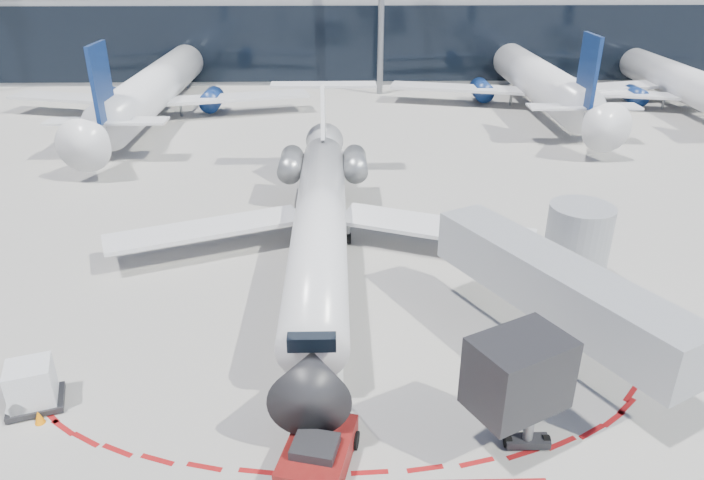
{
  "coord_description": "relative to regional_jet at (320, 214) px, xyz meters",
  "views": [
    {
      "loc": [
        0.01,
        -27.03,
        16.65
      ],
      "look_at": [
        0.66,
        2.13,
        2.65
      ],
      "focal_mm": 32.0,
      "sensor_mm": 36.0,
      "label": 1
    }
  ],
  "objects": [
    {
      "name": "bg_airliner_0",
      "position": [
        -17.63,
        33.26,
        3.35
      ],
      "size": [
        36.55,
        38.7,
        11.83
      ],
      "primitive_type": null,
      "color": "silver",
      "rests_on": "ground"
    },
    {
      "name": "terminal_building",
      "position": [
        1.06,
        59.24,
        5.96
      ],
      "size": [
        150.0,
        24.15,
        24.0
      ],
      "color": "gray",
      "rests_on": "ground"
    },
    {
      "name": "regional_jet",
      "position": [
        0.0,
        0.0,
        0.0
      ],
      "size": [
        24.82,
        30.61,
        7.67
      ],
      "color": "silver",
      "rests_on": "ground"
    },
    {
      "name": "bg_airliner_1",
      "position": [
        22.6,
        37.23,
        3.37
      ],
      "size": [
        36.68,
        38.84,
        11.87
      ],
      "primitive_type": null,
      "color": "silver",
      "rests_on": "ground"
    },
    {
      "name": "uld_container",
      "position": [
        -10.97,
        -12.97,
        -1.6
      ],
      "size": [
        2.51,
        2.32,
        1.93
      ],
      "rotation": [
        0.0,
        0.0,
        0.33
      ],
      "color": "black",
      "rests_on": "ground"
    },
    {
      "name": "pushback_tug",
      "position": [
        0.25,
        -16.43,
        -1.93
      ],
      "size": [
        2.99,
        5.57,
        1.42
      ],
      "rotation": [
        0.0,
        0.0,
        -0.24
      ],
      "color": "#600E0D",
      "rests_on": "ground"
    },
    {
      "name": "bg_airliner_2",
      "position": [
        38.35,
        34.93,
        2.66
      ],
      "size": [
        32.27,
        34.16,
        10.44
      ],
      "primitive_type": null,
      "color": "silver",
      "rests_on": "ground"
    },
    {
      "name": "ground",
      "position": [
        1.06,
        -5.74,
        -2.56
      ],
      "size": [
        260.0,
        260.0,
        0.0
      ],
      "primitive_type": "plane",
      "color": "gray",
      "rests_on": "ground"
    },
    {
      "name": "jet_bridge",
      "position": [
        10.85,
        -8.75,
        0.45
      ],
      "size": [
        10.03,
        15.2,
        4.9
      ],
      "color": "#999DA2",
      "rests_on": "ground"
    },
    {
      "name": "safety_cone_left",
      "position": [
        -10.42,
        -13.96,
        -2.28
      ],
      "size": [
        0.4,
        0.4,
        0.55
      ],
      "primitive_type": "cone",
      "color": "orange",
      "rests_on": "ground"
    },
    {
      "name": "apron_centerline",
      "position": [
        1.06,
        -3.74,
        -2.55
      ],
      "size": [
        0.25,
        40.0,
        0.01
      ],
      "primitive_type": "cube",
      "color": "silver",
      "rests_on": "ground"
    }
  ]
}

